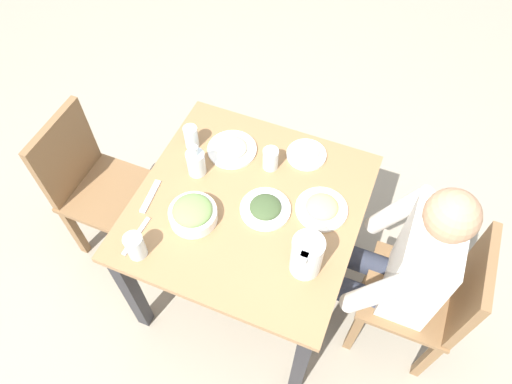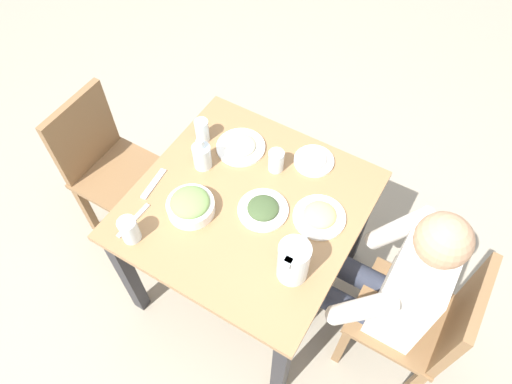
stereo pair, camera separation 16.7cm
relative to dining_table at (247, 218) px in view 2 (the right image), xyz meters
name	(u,v)px [view 2 (the right image)]	position (x,y,z in m)	size (l,w,h in m)	color
ground_plane	(249,278)	(0.00, 0.00, -0.63)	(8.00, 8.00, 0.00)	#9E937F
dining_table	(247,218)	(0.00, 0.00, 0.00)	(0.93, 0.93, 0.75)	#997047
chair_near	(425,320)	(0.03, -0.85, -0.14)	(0.40, 0.40, 0.86)	olive
chair_far	(106,163)	(-0.01, 0.85, -0.14)	(0.40, 0.40, 0.86)	olive
diner_near	(387,282)	(0.03, -0.64, 0.00)	(0.48, 0.53, 1.16)	silver
water_pitcher	(294,261)	(-0.18, -0.31, 0.22)	(0.16, 0.12, 0.19)	silver
salad_bowl	(190,205)	(-0.15, 0.18, 0.16)	(0.20, 0.20, 0.09)	white
plate_beans	(241,146)	(0.24, 0.18, 0.14)	(0.22, 0.22, 0.04)	white
plate_yoghurt	(314,160)	(0.34, -0.14, 0.14)	(0.18, 0.18, 0.05)	white
plate_dolmas	(263,209)	(0.00, -0.08, 0.14)	(0.21, 0.21, 0.04)	white
plate_fries	(319,216)	(0.09, -0.29, 0.14)	(0.22, 0.22, 0.05)	white
water_glass_near_left	(276,161)	(0.22, -0.01, 0.17)	(0.07, 0.07, 0.10)	silver
water_glass_by_pitcher	(202,130)	(0.20, 0.36, 0.18)	(0.06, 0.06, 0.11)	silver
water_glass_center	(129,230)	(-0.37, 0.31, 0.18)	(0.07, 0.07, 0.11)	silver
oil_carafe	(202,157)	(0.07, 0.27, 0.18)	(0.08, 0.08, 0.16)	silver
fork_near	(154,184)	(-0.12, 0.39, 0.13)	(0.17, 0.03, 0.01)	silver
knife_near	(133,220)	(-0.31, 0.35, 0.13)	(0.18, 0.02, 0.01)	silver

